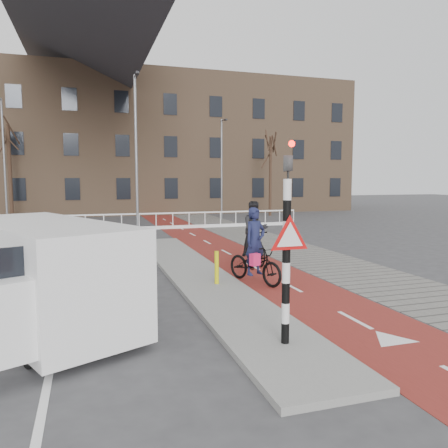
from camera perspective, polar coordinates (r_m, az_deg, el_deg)
name	(u,v)px	position (r m, az deg, el deg)	size (l,w,h in m)	color
ground	(271,313)	(10.05, 6.14, -11.49)	(120.00, 120.00, 0.00)	#38383A
bike_lane	(213,245)	(19.75, -1.47, -2.78)	(2.50, 60.00, 0.01)	maroon
sidewalk	(270,242)	(20.69, 6.01, -2.42)	(3.00, 60.00, 0.01)	slate
curb_island	(198,275)	(13.49, -3.47, -6.67)	(1.80, 16.00, 0.12)	gray
traffic_signal	(287,238)	(7.57, 8.25, -1.82)	(0.80, 0.80, 3.68)	black
bollard	(217,267)	(12.05, -0.96, -5.69)	(0.12, 0.12, 0.91)	yellow
cyclist_near	(255,258)	(12.61, 4.07, -4.41)	(1.47, 2.25, 2.18)	black
cyclist_far	(255,238)	(15.40, 4.05, -1.84)	(0.99, 2.12, 2.21)	black
van	(44,273)	(9.48, -22.41, -5.89)	(3.94, 5.39, 2.15)	white
railing	(67,227)	(25.94, -19.83, -0.37)	(28.00, 0.10, 0.99)	silver
townhouse_row	(95,124)	(41.07, -16.48, 12.44)	(46.00, 10.00, 15.90)	#7F6047
tree_mid	(10,173)	(34.41, -26.17, 5.98)	(0.26, 0.26, 6.76)	black
tree_right	(270,176)	(35.60, 6.09, 6.20)	(0.23, 0.23, 6.35)	black
streetlight_near	(136,160)	(21.17, -11.38, 8.23)	(0.12, 0.12, 7.78)	slate
streetlight_left	(4,163)	(30.81, -26.76, 7.12)	(0.12, 0.12, 7.94)	slate
streetlight_right	(222,170)	(31.97, -0.32, 7.05)	(0.12, 0.12, 7.24)	slate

